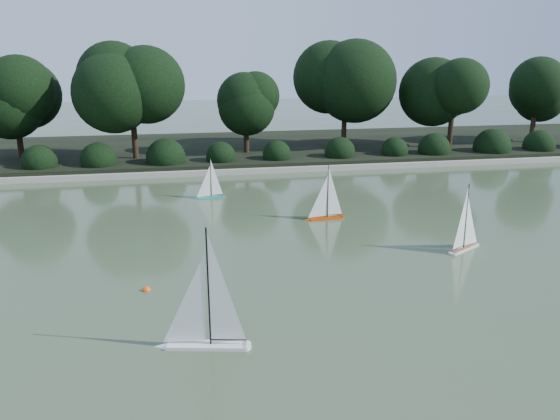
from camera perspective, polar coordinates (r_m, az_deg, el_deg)
name	(u,v)px	position (r m, az deg, el deg)	size (l,w,h in m)	color
ground	(274,281)	(9.67, -0.68, -7.41)	(80.00, 80.00, 0.00)	#374A2C
pond_coping	(226,172)	(18.20, -5.66, 4.01)	(40.00, 0.35, 0.18)	gray
far_bank	(217,150)	(22.11, -6.63, 6.26)	(40.00, 8.00, 0.30)	black
tree_line	(252,88)	(20.40, -2.98, 12.59)	(26.31, 3.93, 4.39)	black
shrub_hedge	(223,156)	(19.01, -5.95, 5.62)	(29.10, 1.10, 1.10)	black
sailboat_white_a	(199,328)	(7.59, -8.49, -12.11)	(1.34, 0.48, 1.83)	white
sailboat_white_b	(467,238)	(11.75, 18.97, -2.82)	(1.00, 0.66, 1.47)	silver
sailboat_orange	(323,210)	(13.15, 4.52, -0.04)	(1.03, 0.23, 1.41)	#D13B03
sailboat_teal	(208,192)	(15.18, -7.54, 1.92)	(0.88, 0.26, 1.19)	teal
race_buoy	(147,290)	(9.56, -13.77, -8.17)	(0.15, 0.15, 0.15)	#F74E0D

